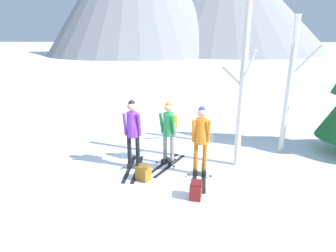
% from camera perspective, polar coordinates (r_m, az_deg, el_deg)
% --- Properties ---
extents(ground_plane, '(400.00, 400.00, 0.00)m').
position_cam_1_polar(ground_plane, '(7.53, -1.66, -8.40)').
color(ground_plane, white).
extents(skier_in_purple, '(0.61, 1.59, 1.83)m').
position_cam_1_polar(skier_in_purple, '(7.19, -7.21, -0.80)').
color(skier_in_purple, black).
rests_on(skier_in_purple, ground).
extents(skier_in_green, '(0.98, 1.55, 1.74)m').
position_cam_1_polar(skier_in_green, '(7.35, 0.16, -0.76)').
color(skier_in_green, black).
rests_on(skier_in_green, ground).
extents(skier_in_orange, '(0.61, 1.68, 1.77)m').
position_cam_1_polar(skier_in_orange, '(6.81, 6.75, -2.48)').
color(skier_in_orange, black).
rests_on(skier_in_orange, ground).
extents(birch_tree_tall, '(1.01, 0.71, 3.90)m').
position_cam_1_polar(birch_tree_tall, '(8.70, 23.62, 7.88)').
color(birch_tree_tall, silver).
rests_on(birch_tree_tall, ground).
extents(birch_tree_slender, '(0.71, 0.64, 4.11)m').
position_cam_1_polar(birch_tree_slender, '(7.27, 14.89, 7.31)').
color(birch_tree_slender, silver).
rests_on(birch_tree_slender, ground).
extents(backpack_on_snow_front, '(0.40, 0.37, 0.38)m').
position_cam_1_polar(backpack_on_snow_front, '(6.85, -5.08, -9.54)').
color(backpack_on_snow_front, '#99661E').
rests_on(backpack_on_snow_front, ground).
extents(backpack_on_snow_beside, '(0.29, 0.35, 0.38)m').
position_cam_1_polar(backpack_on_snow_beside, '(6.15, 5.72, -12.96)').
color(backpack_on_snow_beside, maroon).
rests_on(backpack_on_snow_beside, ground).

